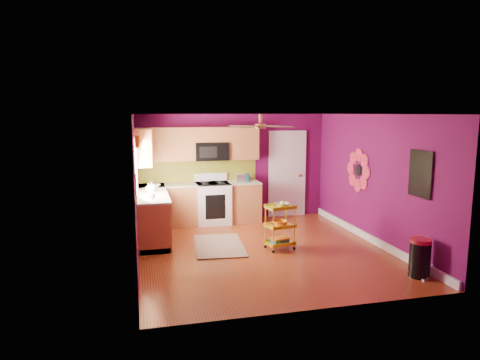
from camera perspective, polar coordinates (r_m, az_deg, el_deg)
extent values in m
plane|color=maroon|center=(8.06, 3.02, -9.30)|extent=(5.00, 5.00, 0.00)
cube|color=#5C0A45|center=(10.16, -0.95, 1.74)|extent=(4.50, 0.04, 2.50)
cube|color=#5C0A45|center=(5.46, 10.65, -4.67)|extent=(4.50, 0.04, 2.50)
cube|color=#5C0A45|center=(7.44, -13.74, -1.15)|extent=(0.04, 5.00, 2.50)
cube|color=#5C0A45|center=(8.67, 17.49, 0.09)|extent=(0.04, 5.00, 2.50)
cube|color=silver|center=(7.66, 3.17, 8.77)|extent=(4.50, 5.00, 0.04)
cube|color=white|center=(8.91, 16.96, -7.44)|extent=(0.05, 4.90, 0.14)
cube|color=#995329|center=(8.93, -11.62, -4.66)|extent=(0.60, 2.30, 0.90)
cube|color=#995329|center=(9.85, -5.39, -3.25)|extent=(2.80, 0.60, 0.90)
cube|color=beige|center=(8.83, -11.72, -1.69)|extent=(0.63, 2.30, 0.04)
cube|color=beige|center=(9.76, -5.43, -0.55)|extent=(2.80, 0.63, 0.04)
cube|color=black|center=(9.03, -11.54, -7.13)|extent=(0.54, 2.30, 0.10)
cube|color=black|center=(9.94, -5.35, -5.50)|extent=(2.80, 0.54, 0.10)
cube|color=white|center=(9.86, -3.64, -3.15)|extent=(0.76, 0.66, 0.92)
cube|color=black|center=(9.78, -3.66, -0.48)|extent=(0.76, 0.62, 0.03)
cube|color=white|center=(10.03, -3.95, 0.42)|extent=(0.76, 0.06, 0.18)
cube|color=black|center=(9.55, -3.30, -3.60)|extent=(0.45, 0.02, 0.55)
cube|color=#995329|center=(9.71, -9.96, 4.69)|extent=(1.32, 0.33, 0.75)
cube|color=#995329|center=(9.99, 0.32, 4.93)|extent=(0.72, 0.33, 0.75)
cube|color=#995329|center=(9.82, -3.89, 6.05)|extent=(0.76, 0.33, 0.34)
cube|color=#995329|center=(9.21, -12.84, 4.38)|extent=(0.33, 1.30, 0.75)
cube|color=black|center=(9.81, -3.84, 3.82)|extent=(0.76, 0.38, 0.40)
cube|color=olive|center=(10.01, -5.69, 1.27)|extent=(2.80, 0.01, 0.51)
cube|color=olive|center=(8.79, -13.66, 0.00)|extent=(0.01, 2.30, 0.51)
cube|color=white|center=(8.44, -13.68, 2.08)|extent=(0.03, 1.20, 1.00)
cube|color=orange|center=(8.40, -13.59, 5.27)|extent=(0.08, 1.35, 0.22)
cube|color=white|center=(10.54, 6.27, 0.72)|extent=(0.85, 0.04, 2.05)
cube|color=white|center=(10.52, 6.31, 0.70)|extent=(0.95, 0.02, 2.15)
sphere|color=#BF8C3F|center=(10.60, 7.99, 0.60)|extent=(0.07, 0.07, 0.07)
cylinder|color=black|center=(9.16, 15.49, 1.27)|extent=(0.01, 0.24, 0.24)
cube|color=teal|center=(7.47, 22.97, 0.76)|extent=(0.03, 0.52, 0.72)
cube|color=black|center=(7.46, 22.88, 0.75)|extent=(0.01, 0.56, 0.76)
cylinder|color=#BF8C3F|center=(7.85, 2.75, 8.19)|extent=(0.06, 0.06, 0.16)
cylinder|color=#BF8C3F|center=(7.85, 2.74, 7.17)|extent=(0.20, 0.20, 0.08)
cube|color=#4C2D19|center=(8.19, 4.03, 7.23)|extent=(0.47, 0.47, 0.01)
cube|color=#4C2D19|center=(8.04, 0.34, 7.22)|extent=(0.47, 0.47, 0.01)
cube|color=#4C2D19|center=(7.52, 1.33, 7.10)|extent=(0.47, 0.47, 0.01)
cube|color=#4C2D19|center=(7.68, 5.25, 7.10)|extent=(0.47, 0.47, 0.01)
cube|color=#321810|center=(8.28, -2.81, -8.71)|extent=(1.04, 1.55, 0.02)
cylinder|color=yellow|center=(7.79, 4.48, -6.70)|extent=(0.02, 0.02, 0.78)
cylinder|color=yellow|center=(8.01, 7.31, -6.31)|extent=(0.02, 0.02, 0.78)
cylinder|color=yellow|center=(8.06, 3.42, -6.17)|extent=(0.02, 0.02, 0.78)
cylinder|color=yellow|center=(8.27, 6.17, -5.81)|extent=(0.02, 0.02, 0.78)
sphere|color=black|center=(7.91, 4.45, -9.47)|extent=(0.05, 0.05, 0.05)
sphere|color=black|center=(8.12, 7.25, -9.01)|extent=(0.05, 0.05, 0.05)
sphere|color=black|center=(8.17, 3.39, -8.86)|extent=(0.05, 0.05, 0.05)
sphere|color=black|center=(8.38, 6.13, -8.44)|extent=(0.05, 0.05, 0.05)
cube|color=yellow|center=(7.94, 5.39, -3.67)|extent=(0.56, 0.45, 0.03)
cube|color=yellow|center=(8.03, 5.36, -6.15)|extent=(0.56, 0.45, 0.03)
cube|color=yellow|center=(8.12, 5.32, -8.39)|extent=(0.56, 0.45, 0.03)
imported|color=beige|center=(7.95, 5.68, -3.30)|extent=(0.32, 0.32, 0.07)
sphere|color=yellow|center=(7.95, 5.69, -3.15)|extent=(0.09, 0.09, 0.09)
imported|color=orange|center=(8.01, 5.36, -5.74)|extent=(0.33, 0.33, 0.09)
cube|color=navy|center=(8.11, 5.33, -8.17)|extent=(0.33, 0.27, 0.04)
cube|color=#267233|center=(8.10, 5.33, -7.94)|extent=(0.33, 0.27, 0.03)
cube|color=orange|center=(8.09, 5.33, -7.74)|extent=(0.33, 0.27, 0.03)
cylinder|color=black|center=(7.28, 22.83, -9.78)|extent=(0.38, 0.38, 0.55)
cylinder|color=#A71727|center=(7.19, 22.98, -7.47)|extent=(0.32, 0.32, 0.06)
cube|color=beige|center=(7.24, 23.46, -12.08)|extent=(0.12, 0.08, 0.03)
cylinder|color=teal|center=(9.95, 0.85, 0.26)|extent=(0.18, 0.18, 0.16)
sphere|color=teal|center=(9.94, 0.85, 0.83)|extent=(0.06, 0.06, 0.06)
cube|color=beige|center=(9.89, 0.11, 0.27)|extent=(0.22, 0.15, 0.18)
imported|color=#EA3F72|center=(8.81, -11.70, -0.93)|extent=(0.09, 0.09, 0.20)
imported|color=white|center=(8.84, -12.06, -0.99)|extent=(0.14, 0.14, 0.18)
imported|color=white|center=(9.40, -11.24, -0.75)|extent=(0.23, 0.23, 0.06)
imported|color=white|center=(8.13, -11.69, -2.09)|extent=(0.13, 0.13, 0.10)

